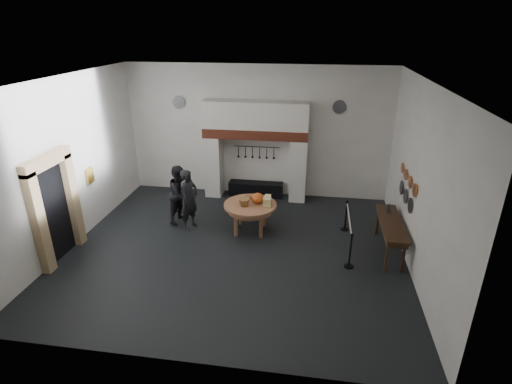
# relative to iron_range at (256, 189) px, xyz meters

# --- Properties ---
(floor) EXTENTS (9.00, 8.00, 0.02)m
(floor) POSITION_rel_iron_range_xyz_m (0.00, -3.72, -0.25)
(floor) COLOR black
(floor) RESTS_ON ground
(ceiling) EXTENTS (9.00, 8.00, 0.02)m
(ceiling) POSITION_rel_iron_range_xyz_m (0.00, -3.72, 4.25)
(ceiling) COLOR silver
(ceiling) RESTS_ON wall_back
(wall_back) EXTENTS (9.00, 0.02, 4.50)m
(wall_back) POSITION_rel_iron_range_xyz_m (0.00, 0.28, 2.00)
(wall_back) COLOR white
(wall_back) RESTS_ON floor
(wall_front) EXTENTS (9.00, 0.02, 4.50)m
(wall_front) POSITION_rel_iron_range_xyz_m (0.00, -7.72, 2.00)
(wall_front) COLOR white
(wall_front) RESTS_ON floor
(wall_left) EXTENTS (0.02, 8.00, 4.50)m
(wall_left) POSITION_rel_iron_range_xyz_m (-4.50, -3.72, 2.00)
(wall_left) COLOR white
(wall_left) RESTS_ON floor
(wall_right) EXTENTS (0.02, 8.00, 4.50)m
(wall_right) POSITION_rel_iron_range_xyz_m (4.50, -3.72, 2.00)
(wall_right) COLOR white
(wall_right) RESTS_ON floor
(chimney_pier_left) EXTENTS (0.55, 0.70, 2.15)m
(chimney_pier_left) POSITION_rel_iron_range_xyz_m (-1.48, -0.07, 0.82)
(chimney_pier_left) COLOR silver
(chimney_pier_left) RESTS_ON floor
(chimney_pier_right) EXTENTS (0.55, 0.70, 2.15)m
(chimney_pier_right) POSITION_rel_iron_range_xyz_m (1.48, -0.07, 0.82)
(chimney_pier_right) COLOR silver
(chimney_pier_right) RESTS_ON floor
(hearth_brick_band) EXTENTS (3.50, 0.72, 0.32)m
(hearth_brick_band) POSITION_rel_iron_range_xyz_m (0.00, -0.07, 2.06)
(hearth_brick_band) COLOR #9E442B
(hearth_brick_band) RESTS_ON chimney_pier_left
(chimney_hood) EXTENTS (3.50, 0.70, 0.90)m
(chimney_hood) POSITION_rel_iron_range_xyz_m (0.00, -0.07, 2.67)
(chimney_hood) COLOR silver
(chimney_hood) RESTS_ON hearth_brick_band
(iron_range) EXTENTS (1.90, 0.45, 0.50)m
(iron_range) POSITION_rel_iron_range_xyz_m (0.00, 0.00, 0.00)
(iron_range) COLOR black
(iron_range) RESTS_ON floor
(utensil_rail) EXTENTS (1.60, 0.02, 0.02)m
(utensil_rail) POSITION_rel_iron_range_xyz_m (0.00, 0.20, 1.50)
(utensil_rail) COLOR black
(utensil_rail) RESTS_ON wall_back
(door_recess) EXTENTS (0.04, 1.10, 2.50)m
(door_recess) POSITION_rel_iron_range_xyz_m (-4.47, -4.72, 1.00)
(door_recess) COLOR black
(door_recess) RESTS_ON floor
(door_jamb_near) EXTENTS (0.22, 0.30, 2.60)m
(door_jamb_near) POSITION_rel_iron_range_xyz_m (-4.38, -5.42, 1.05)
(door_jamb_near) COLOR tan
(door_jamb_near) RESTS_ON floor
(door_jamb_far) EXTENTS (0.22, 0.30, 2.60)m
(door_jamb_far) POSITION_rel_iron_range_xyz_m (-4.38, -4.02, 1.05)
(door_jamb_far) COLOR tan
(door_jamb_far) RESTS_ON floor
(door_lintel) EXTENTS (0.22, 1.70, 0.30)m
(door_lintel) POSITION_rel_iron_range_xyz_m (-4.38, -4.72, 2.40)
(door_lintel) COLOR tan
(door_lintel) RESTS_ON door_jamb_near
(wall_plaque) EXTENTS (0.05, 0.34, 0.44)m
(wall_plaque) POSITION_rel_iron_range_xyz_m (-4.45, -2.92, 1.35)
(wall_plaque) COLOR gold
(wall_plaque) RESTS_ON wall_left
(work_table) EXTENTS (1.75, 1.75, 0.07)m
(work_table) POSITION_rel_iron_range_xyz_m (0.24, -2.62, 0.59)
(work_table) COLOR #AD7651
(work_table) RESTS_ON floor
(pumpkin) EXTENTS (0.36, 0.36, 0.31)m
(pumpkin) POSITION_rel_iron_range_xyz_m (0.44, -2.52, 0.78)
(pumpkin) COLOR orange
(pumpkin) RESTS_ON work_table
(cheese_block_big) EXTENTS (0.22, 0.22, 0.24)m
(cheese_block_big) POSITION_rel_iron_range_xyz_m (0.74, -2.67, 0.74)
(cheese_block_big) COLOR #E8DA8A
(cheese_block_big) RESTS_ON work_table
(cheese_block_small) EXTENTS (0.18, 0.18, 0.20)m
(cheese_block_small) POSITION_rel_iron_range_xyz_m (0.72, -2.37, 0.72)
(cheese_block_small) COLOR #F1D690
(cheese_block_small) RESTS_ON work_table
(wicker_basket) EXTENTS (0.36, 0.36, 0.22)m
(wicker_basket) POSITION_rel_iron_range_xyz_m (0.09, -2.77, 0.73)
(wicker_basket) COLOR olive
(wicker_basket) RESTS_ON work_table
(bread_loaf) EXTENTS (0.31, 0.18, 0.13)m
(bread_loaf) POSITION_rel_iron_range_xyz_m (0.14, -2.27, 0.69)
(bread_loaf) COLOR #9D5C37
(bread_loaf) RESTS_ON work_table
(visitor_near) EXTENTS (0.66, 0.79, 1.84)m
(visitor_near) POSITION_rel_iron_range_xyz_m (-1.57, -2.69, 0.67)
(visitor_near) COLOR black
(visitor_near) RESTS_ON floor
(visitor_far) EXTENTS (0.93, 1.05, 1.81)m
(visitor_far) POSITION_rel_iron_range_xyz_m (-1.97, -2.29, 0.66)
(visitor_far) COLOR black
(visitor_far) RESTS_ON floor
(side_table) EXTENTS (0.55, 2.20, 0.06)m
(side_table) POSITION_rel_iron_range_xyz_m (4.10, -3.21, 0.62)
(side_table) COLOR #3C2616
(side_table) RESTS_ON floor
(pewter_jug) EXTENTS (0.12, 0.12, 0.22)m
(pewter_jug) POSITION_rel_iron_range_xyz_m (4.10, -2.61, 0.76)
(pewter_jug) COLOR #4B4C50
(pewter_jug) RESTS_ON side_table
(copper_pan_a) EXTENTS (0.03, 0.34, 0.34)m
(copper_pan_a) POSITION_rel_iron_range_xyz_m (4.46, -3.52, 1.70)
(copper_pan_a) COLOR #C6662D
(copper_pan_a) RESTS_ON wall_right
(copper_pan_b) EXTENTS (0.03, 0.32, 0.32)m
(copper_pan_b) POSITION_rel_iron_range_xyz_m (4.46, -2.97, 1.70)
(copper_pan_b) COLOR #C6662D
(copper_pan_b) RESTS_ON wall_right
(copper_pan_c) EXTENTS (0.03, 0.30, 0.30)m
(copper_pan_c) POSITION_rel_iron_range_xyz_m (4.46, -2.42, 1.70)
(copper_pan_c) COLOR #C6662D
(copper_pan_c) RESTS_ON wall_right
(copper_pan_d) EXTENTS (0.03, 0.28, 0.28)m
(copper_pan_d) POSITION_rel_iron_range_xyz_m (4.46, -1.87, 1.70)
(copper_pan_d) COLOR #C6662D
(copper_pan_d) RESTS_ON wall_right
(pewter_plate_left) EXTENTS (0.03, 0.40, 0.40)m
(pewter_plate_left) POSITION_rel_iron_range_xyz_m (4.46, -3.32, 1.20)
(pewter_plate_left) COLOR #4C4C51
(pewter_plate_left) RESTS_ON wall_right
(pewter_plate_mid) EXTENTS (0.03, 0.40, 0.40)m
(pewter_plate_mid) POSITION_rel_iron_range_xyz_m (4.46, -2.72, 1.20)
(pewter_plate_mid) COLOR #4C4C51
(pewter_plate_mid) RESTS_ON wall_right
(pewter_plate_right) EXTENTS (0.03, 0.40, 0.40)m
(pewter_plate_right) POSITION_rel_iron_range_xyz_m (4.46, -2.12, 1.20)
(pewter_plate_right) COLOR #4C4C51
(pewter_plate_right) RESTS_ON wall_right
(pewter_plate_back_left) EXTENTS (0.44, 0.03, 0.44)m
(pewter_plate_back_left) POSITION_rel_iron_range_xyz_m (-2.70, 0.24, 2.95)
(pewter_plate_back_left) COLOR #4C4C51
(pewter_plate_back_left) RESTS_ON wall_back
(pewter_plate_back_right) EXTENTS (0.44, 0.03, 0.44)m
(pewter_plate_back_right) POSITION_rel_iron_range_xyz_m (2.70, 0.24, 2.95)
(pewter_plate_back_right) COLOR #4C4C51
(pewter_plate_back_right) RESTS_ON wall_back
(barrier_post_near) EXTENTS (0.05, 0.05, 0.90)m
(barrier_post_near) POSITION_rel_iron_range_xyz_m (3.02, -4.12, 0.20)
(barrier_post_near) COLOR black
(barrier_post_near) RESTS_ON floor
(barrier_post_far) EXTENTS (0.05, 0.05, 0.90)m
(barrier_post_far) POSITION_rel_iron_range_xyz_m (3.02, -2.12, 0.20)
(barrier_post_far) COLOR black
(barrier_post_far) RESTS_ON floor
(barrier_rope) EXTENTS (0.04, 2.00, 0.04)m
(barrier_rope) POSITION_rel_iron_range_xyz_m (3.02, -3.12, 0.60)
(barrier_rope) COLOR beige
(barrier_rope) RESTS_ON barrier_post_near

